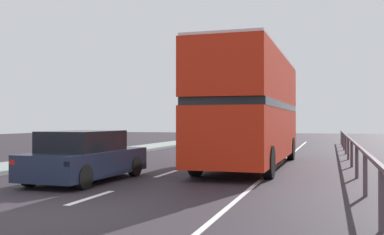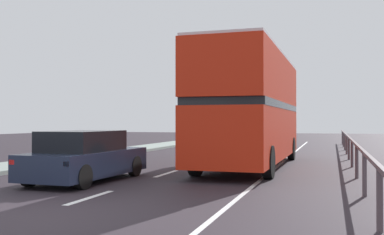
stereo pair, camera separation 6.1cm
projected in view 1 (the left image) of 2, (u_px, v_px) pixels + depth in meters
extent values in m
cube|color=#2B242A|center=(44.00, 215.00, 8.57)|extent=(74.81, 120.00, 0.10)
cube|color=silver|center=(91.00, 198.00, 10.26)|extent=(0.16, 2.03, 0.01)
cube|color=silver|center=(166.00, 174.00, 14.96)|extent=(0.16, 2.03, 0.01)
cube|color=silver|center=(206.00, 161.00, 19.66)|extent=(0.16, 2.03, 0.01)
cube|color=silver|center=(230.00, 153.00, 24.37)|extent=(0.16, 2.03, 0.01)
cube|color=silver|center=(246.00, 148.00, 29.07)|extent=(0.16, 2.03, 0.01)
cube|color=silver|center=(258.00, 144.00, 33.77)|extent=(0.16, 2.03, 0.01)
cube|color=silver|center=(273.00, 169.00, 16.25)|extent=(0.12, 46.00, 0.01)
cube|color=#534449|center=(354.00, 142.00, 15.46)|extent=(0.08, 42.00, 0.08)
cylinder|color=#534449|center=(382.00, 200.00, 7.09)|extent=(0.10, 0.10, 1.00)
cylinder|color=#534449|center=(365.00, 175.00, 10.44)|extent=(0.10, 0.10, 1.00)
cylinder|color=#534449|center=(357.00, 162.00, 13.78)|extent=(0.10, 0.10, 1.00)
cylinder|color=#534449|center=(352.00, 154.00, 17.13)|extent=(0.10, 0.10, 1.00)
cylinder|color=#534449|center=(348.00, 148.00, 20.48)|extent=(0.10, 0.10, 1.00)
cylinder|color=#534449|center=(346.00, 145.00, 23.83)|extent=(0.10, 0.10, 1.00)
cylinder|color=#534449|center=(344.00, 142.00, 27.18)|extent=(0.10, 0.10, 1.00)
cylinder|color=#534449|center=(342.00, 140.00, 30.52)|extent=(0.10, 0.10, 1.00)
cylinder|color=#534449|center=(341.00, 138.00, 33.87)|extent=(0.10, 0.10, 1.00)
cube|color=red|center=(251.00, 133.00, 17.24)|extent=(2.59, 10.08, 1.83)
cube|color=black|center=(251.00, 106.00, 17.25)|extent=(2.60, 9.68, 0.24)
cube|color=red|center=(251.00, 80.00, 17.26)|extent=(2.59, 10.08, 1.73)
cube|color=silver|center=(251.00, 56.00, 17.27)|extent=(2.54, 9.88, 0.10)
cube|color=black|center=(270.00, 129.00, 22.02)|extent=(2.24, 0.06, 1.28)
cube|color=yellow|center=(269.00, 80.00, 22.04)|extent=(1.49, 0.06, 0.28)
cylinder|color=black|center=(241.00, 148.00, 21.04)|extent=(0.29, 1.00, 1.00)
cylinder|color=black|center=(291.00, 149.00, 20.35)|extent=(0.29, 1.00, 1.00)
cylinder|color=black|center=(196.00, 160.00, 14.31)|extent=(0.29, 1.00, 1.00)
cylinder|color=black|center=(269.00, 162.00, 13.62)|extent=(0.29, 1.00, 1.00)
cube|color=#1B2237|center=(87.00, 163.00, 13.12)|extent=(1.93, 4.39, 0.70)
cube|color=black|center=(83.00, 141.00, 12.92)|extent=(1.65, 2.43, 0.57)
cube|color=red|center=(13.00, 162.00, 11.35)|extent=(0.16, 0.07, 0.12)
cube|color=red|center=(67.00, 164.00, 10.84)|extent=(0.16, 0.07, 0.12)
cylinder|color=black|center=(89.00, 165.00, 14.76)|extent=(0.22, 0.65, 0.64)
cylinder|color=black|center=(135.00, 166.00, 14.24)|extent=(0.22, 0.65, 0.64)
cylinder|color=black|center=(30.00, 175.00, 11.99)|extent=(0.22, 0.65, 0.64)
cylinder|color=black|center=(83.00, 177.00, 11.46)|extent=(0.22, 0.65, 0.64)
cube|color=#4B4750|center=(221.00, 137.00, 33.94)|extent=(1.80, 4.25, 0.70)
cube|color=black|center=(220.00, 129.00, 33.75)|extent=(1.55, 2.35, 0.52)
cube|color=red|center=(203.00, 136.00, 32.21)|extent=(0.16, 0.06, 0.12)
cube|color=red|center=(224.00, 136.00, 31.74)|extent=(0.16, 0.06, 0.12)
cylinder|color=black|center=(216.00, 139.00, 35.52)|extent=(0.21, 0.64, 0.64)
cylinder|color=black|center=(235.00, 140.00, 35.04)|extent=(0.21, 0.64, 0.64)
cylinder|color=black|center=(205.00, 141.00, 32.85)|extent=(0.21, 0.64, 0.64)
cylinder|color=black|center=(226.00, 141.00, 32.36)|extent=(0.21, 0.64, 0.64)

